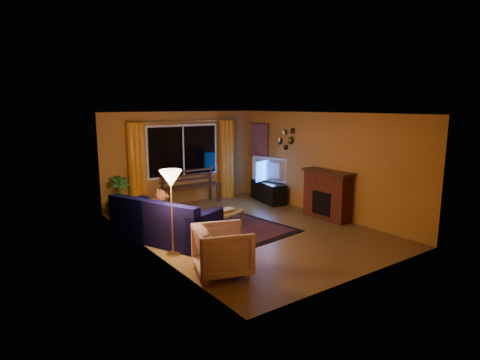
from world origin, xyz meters
TOP-DOWN VIEW (x-y plane):
  - floor at (0.00, 0.00)m, footprint 4.50×6.00m
  - ceiling at (0.00, 0.00)m, footprint 4.50×6.00m
  - wall_back at (0.00, 3.01)m, footprint 4.50×0.02m
  - wall_left at (-2.26, 0.00)m, footprint 0.02×6.00m
  - wall_right at (2.26, 0.00)m, footprint 0.02×6.00m
  - window at (0.00, 2.94)m, footprint 2.00×0.02m
  - curtain_rod at (0.00, 2.90)m, footprint 3.20×0.03m
  - curtain_left at (-1.35, 2.88)m, footprint 0.36×0.36m
  - curtain_right at (1.35, 2.88)m, footprint 0.36×0.36m
  - bench at (0.10, 2.75)m, footprint 1.65×0.50m
  - potted_plant at (-1.88, 2.73)m, footprint 0.59×0.59m
  - sofa at (-1.76, 0.40)m, footprint 1.71×2.37m
  - dog at (-1.71, 0.89)m, footprint 0.50×0.56m
  - armchair at (-1.72, -1.63)m, footprint 1.02×1.05m
  - floor_lamp at (-2.00, -0.42)m, footprint 0.33×0.33m
  - rug at (-0.13, 0.46)m, footprint 2.11×3.00m
  - coffee_table at (-0.39, 0.35)m, footprint 1.14×1.14m
  - tv_console at (2.00, 1.75)m, footprint 0.69×1.39m
  - television at (2.00, 1.75)m, footprint 0.53×1.18m
  - fireplace at (2.05, -0.40)m, footprint 0.40×1.20m
  - mirror_cluster at (2.21, 1.30)m, footprint 0.06×0.60m
  - painting at (2.22, 2.45)m, footprint 0.04×0.76m

SIDE VIEW (x-z plane):
  - floor at x=0.00m, z-range -0.02..0.00m
  - rug at x=-0.13m, z-range 0.00..0.02m
  - coffee_table at x=-0.39m, z-range 0.00..0.37m
  - bench at x=0.10m, z-range 0.00..0.49m
  - tv_console at x=2.00m, z-range 0.00..0.55m
  - armchair at x=-1.72m, z-range 0.00..0.87m
  - sofa at x=-1.76m, z-range 0.00..0.88m
  - potted_plant at x=-1.88m, z-range 0.00..0.96m
  - fireplace at x=2.05m, z-range 0.00..1.10m
  - dog at x=-1.71m, z-range 0.44..0.94m
  - floor_lamp at x=-2.00m, z-range 0.00..1.56m
  - television at x=2.00m, z-range 0.55..1.24m
  - curtain_left at x=-1.35m, z-range 0.00..2.24m
  - curtain_right at x=1.35m, z-range 0.00..2.24m
  - wall_back at x=0.00m, z-range 0.00..2.50m
  - wall_left at x=-2.26m, z-range 0.00..2.50m
  - wall_right at x=2.26m, z-range 0.00..2.50m
  - window at x=0.00m, z-range 0.80..2.10m
  - painting at x=2.22m, z-range 1.17..2.13m
  - mirror_cluster at x=2.21m, z-range 1.52..2.08m
  - curtain_rod at x=0.00m, z-range 2.23..2.27m
  - ceiling at x=0.00m, z-range 2.50..2.52m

